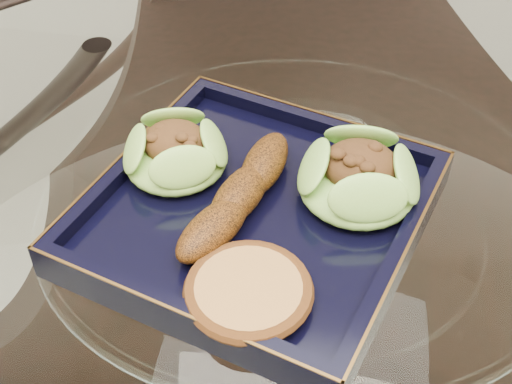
# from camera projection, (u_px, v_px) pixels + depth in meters

# --- Properties ---
(dining_table) EXTENTS (1.13, 1.13, 0.77)m
(dining_table) POSITION_uv_depth(u_px,v_px,m) (291.00, 351.00, 0.73)
(dining_table) COLOR white
(dining_table) RESTS_ON ground
(dining_chair) EXTENTS (0.49, 0.49, 0.89)m
(dining_chair) POSITION_uv_depth(u_px,v_px,m) (302.00, 134.00, 1.14)
(dining_chair) COLOR black
(dining_chair) RESTS_ON ground
(navy_plate) EXTENTS (0.34, 0.34, 0.02)m
(navy_plate) POSITION_uv_depth(u_px,v_px,m) (256.00, 217.00, 0.62)
(navy_plate) COLOR black
(navy_plate) RESTS_ON dining_table
(lettuce_wrap_left) EXTENTS (0.10, 0.10, 0.03)m
(lettuce_wrap_left) POSITION_uv_depth(u_px,v_px,m) (175.00, 155.00, 0.64)
(lettuce_wrap_left) COLOR #60A32F
(lettuce_wrap_left) RESTS_ON navy_plate
(lettuce_wrap_right) EXTENTS (0.13, 0.13, 0.04)m
(lettuce_wrap_right) POSITION_uv_depth(u_px,v_px,m) (358.00, 181.00, 0.62)
(lettuce_wrap_right) COLOR olive
(lettuce_wrap_right) RESTS_ON navy_plate
(roasted_plantain) EXTENTS (0.08, 0.17, 0.03)m
(roasted_plantain) POSITION_uv_depth(u_px,v_px,m) (240.00, 195.00, 0.61)
(roasted_plantain) COLOR #5F300A
(roasted_plantain) RESTS_ON navy_plate
(crumb_patty) EXTENTS (0.10, 0.10, 0.02)m
(crumb_patty) POSITION_uv_depth(u_px,v_px,m) (248.00, 293.00, 0.54)
(crumb_patty) COLOR #BA7C3E
(crumb_patty) RESTS_ON navy_plate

